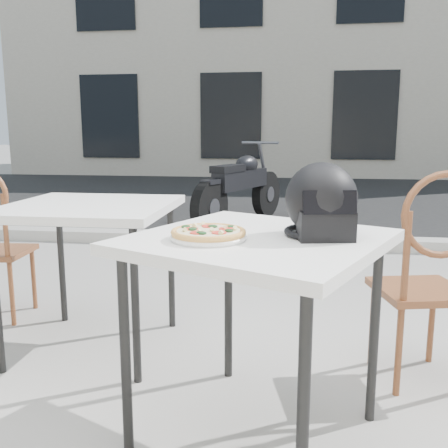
# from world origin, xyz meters

# --- Properties ---
(ground) EXTENTS (80.00, 80.00, 0.00)m
(ground) POSITION_xyz_m (0.00, 0.00, 0.00)
(ground) COLOR #9E9B96
(ground) RESTS_ON ground
(street_asphalt) EXTENTS (30.00, 8.00, 0.00)m
(street_asphalt) POSITION_xyz_m (0.00, 7.00, 0.00)
(street_asphalt) COLOR black
(street_asphalt) RESTS_ON ground
(curb) EXTENTS (30.00, 0.25, 0.12)m
(curb) POSITION_xyz_m (0.00, 3.00, 0.06)
(curb) COLOR #ACA9A1
(curb) RESTS_ON ground
(building_across) EXTENTS (16.00, 6.06, 7.00)m
(building_across) POSITION_xyz_m (-0.00, 13.99, 3.50)
(building_across) COLOR beige
(building_across) RESTS_ON ground
(cafe_table_main) EXTENTS (1.15, 1.15, 0.82)m
(cafe_table_main) POSITION_xyz_m (-0.14, -0.39, 0.75)
(cafe_table_main) COLOR white
(cafe_table_main) RESTS_ON ground
(plate) EXTENTS (0.34, 0.34, 0.02)m
(plate) POSITION_xyz_m (-0.32, -0.48, 0.83)
(plate) COLOR white
(plate) RESTS_ON cafe_table_main
(pizza) EXTENTS (0.33, 0.33, 0.03)m
(pizza) POSITION_xyz_m (-0.32, -0.48, 0.85)
(pizza) COLOR #E1A552
(pizza) RESTS_ON plate
(helmet) EXTENTS (0.32, 0.33, 0.28)m
(helmet) POSITION_xyz_m (0.09, -0.36, 0.95)
(helmet) COLOR black
(helmet) RESTS_ON cafe_table_main
(cafe_chair_main) EXTENTS (0.48, 0.48, 1.05)m
(cafe_chair_main) POSITION_xyz_m (0.62, 0.13, 0.58)
(cafe_chair_main) COLOR brown
(cafe_chair_main) RESTS_ON ground
(cafe_table_side) EXTENTS (0.87, 0.87, 0.83)m
(cafe_table_side) POSITION_xyz_m (-1.11, 0.32, 0.75)
(cafe_table_side) COLOR white
(cafe_table_side) RESTS_ON ground
(motorcycle) EXTENTS (0.96, 2.03, 1.07)m
(motorcycle) POSITION_xyz_m (-0.70, 4.25, 0.47)
(motorcycle) COLOR black
(motorcycle) RESTS_ON street_asphalt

